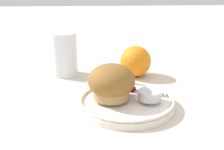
{
  "coord_description": "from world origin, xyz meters",
  "views": [
    {
      "loc": [
        -0.06,
        -0.61,
        0.29
      ],
      "look_at": [
        -0.03,
        0.02,
        0.06
      ],
      "focal_mm": 50.0,
      "sensor_mm": 36.0,
      "label": 1
    }
  ],
  "objects_px": {
    "juice_glass": "(64,54)",
    "muffin": "(111,83)",
    "orange_fruit": "(136,61)",
    "butter_knife": "(124,87)"
  },
  "relations": [
    {
      "from": "juice_glass",
      "to": "muffin",
      "type": "bearing_deg",
      "value": -59.92
    },
    {
      "from": "orange_fruit",
      "to": "juice_glass",
      "type": "height_order",
      "value": "juice_glass"
    },
    {
      "from": "butter_knife",
      "to": "juice_glass",
      "type": "height_order",
      "value": "juice_glass"
    },
    {
      "from": "muffin",
      "to": "orange_fruit",
      "type": "distance_m",
      "value": 0.19
    },
    {
      "from": "butter_knife",
      "to": "juice_glass",
      "type": "bearing_deg",
      "value": 157.54
    },
    {
      "from": "juice_glass",
      "to": "butter_knife",
      "type": "bearing_deg",
      "value": -45.69
    },
    {
      "from": "muffin",
      "to": "butter_knife",
      "type": "bearing_deg",
      "value": 59.95
    },
    {
      "from": "muffin",
      "to": "orange_fruit",
      "type": "relative_size",
      "value": 1.2
    },
    {
      "from": "butter_knife",
      "to": "orange_fruit",
      "type": "xyz_separation_m",
      "value": [
        0.04,
        0.13,
        0.02
      ]
    },
    {
      "from": "butter_knife",
      "to": "muffin",
      "type": "bearing_deg",
      "value": -96.82
    }
  ]
}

